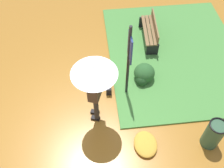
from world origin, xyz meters
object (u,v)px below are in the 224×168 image
Objects in this scene: handbag at (109,88)px; trash_bin at (213,134)px; info_sign_post at (129,55)px; person_with_umbrella at (94,80)px; park_bench at (150,31)px.

trash_bin is at bearing 51.07° from handbag.
handbag is at bearing -101.76° from info_sign_post.
person_with_umbrella is at bearing -24.20° from handbag.
person_with_umbrella is 3.47m from park_bench.
info_sign_post is at bearing -27.21° from park_bench.
park_bench reaches higher than handbag.
handbag is 2.40m from park_bench.
park_bench is at bearing 141.37° from handbag.
park_bench is (-1.86, 1.49, 0.28)m from handbag.
person_with_umbrella is 1.45× the size of park_bench.
info_sign_post is at bearing 130.56° from person_with_umbrella.
info_sign_post is 6.22× the size of handbag.
info_sign_post is 2.76× the size of trash_bin.
info_sign_post is 2.44m from park_bench.
person_with_umbrella is at bearing -110.27° from trash_bin.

